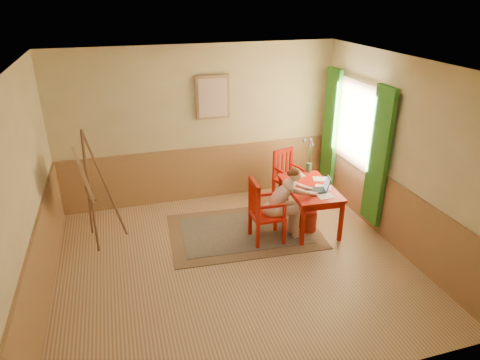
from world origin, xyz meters
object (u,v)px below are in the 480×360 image
object	(u,v)px
laptop	(319,188)
easel	(86,178)
table	(310,191)
figure	(285,201)
chair_left	(264,211)
chair_back	(287,176)

from	to	relation	value
laptop	easel	distance (m)	3.53
table	laptop	size ratio (longest dim) A/B	2.98
easel	figure	bearing A→B (deg)	-14.00
laptop	easel	size ratio (longest dim) A/B	0.23
chair_left	figure	xyz separation A→B (m)	(0.33, 0.00, 0.13)
laptop	easel	world-z (taller)	easel
chair_back	figure	world-z (taller)	figure
figure	easel	xyz separation A→B (m)	(-2.86, 0.71, 0.43)
chair_left	laptop	distance (m)	0.96
chair_left	easel	world-z (taller)	easel
chair_left	figure	bearing A→B (deg)	0.55
chair_left	chair_back	xyz separation A→B (m)	(0.87, 1.19, -0.03)
chair_left	figure	distance (m)	0.36
table	chair_back	distance (m)	0.98
table	chair_back	size ratio (longest dim) A/B	1.28
figure	easel	distance (m)	2.98
chair_back	easel	size ratio (longest dim) A/B	0.53
table	laptop	distance (m)	0.23
table	chair_back	bearing A→B (deg)	89.18
chair_left	chair_back	size ratio (longest dim) A/B	1.07
chair_left	figure	size ratio (longest dim) A/B	0.88
figure	laptop	xyz separation A→B (m)	(0.59, 0.04, 0.12)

